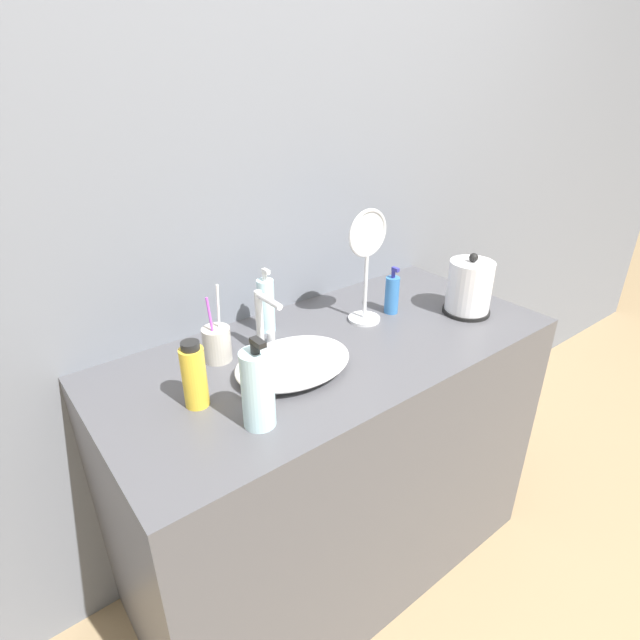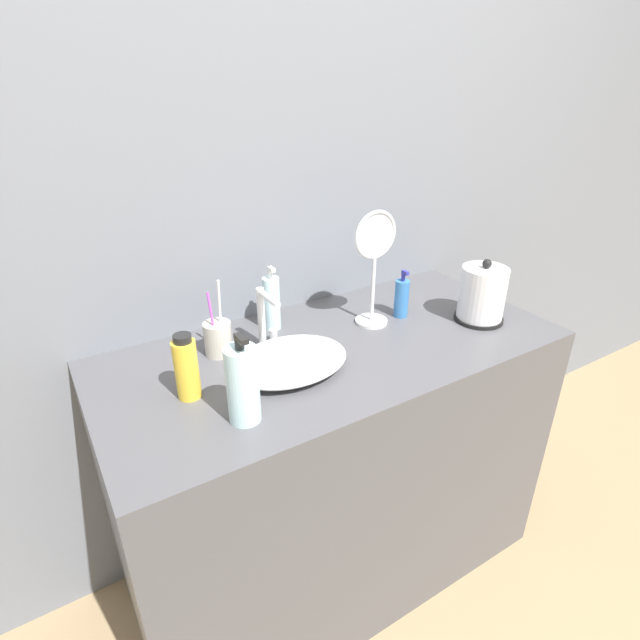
{
  "view_description": "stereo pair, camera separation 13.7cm",
  "coord_description": "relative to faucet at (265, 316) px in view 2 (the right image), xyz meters",
  "views": [
    {
      "loc": [
        -0.81,
        -0.65,
        1.61
      ],
      "look_at": [
        -0.05,
        0.31,
        0.99
      ],
      "focal_mm": 28.0,
      "sensor_mm": 36.0,
      "label": 1
    },
    {
      "loc": [
        -0.7,
        -0.73,
        1.61
      ],
      "look_at": [
        -0.05,
        0.31,
        0.99
      ],
      "focal_mm": 28.0,
      "sensor_mm": 36.0,
      "label": 2
    }
  ],
  "objects": [
    {
      "name": "vanity_mirror",
      "position": [
        0.35,
        -0.04,
        0.11
      ],
      "size": [
        0.15,
        0.1,
        0.36
      ],
      "color": "silver",
      "rests_on": "vanity_counter"
    },
    {
      "name": "hand_cream_bottle",
      "position": [
        -0.19,
        -0.28,
        -0.0
      ],
      "size": [
        0.07,
        0.07,
        0.22
      ],
      "color": "silver",
      "rests_on": "vanity_counter"
    },
    {
      "name": "toothbrush_cup",
      "position": [
        -0.13,
        0.03,
        -0.05
      ],
      "size": [
        0.08,
        0.08,
        0.22
      ],
      "color": "#B7B2A8",
      "rests_on": "vanity_counter"
    },
    {
      "name": "faucet",
      "position": [
        0.0,
        0.0,
        0.0
      ],
      "size": [
        0.06,
        0.12,
        0.18
      ],
      "color": "silver",
      "rests_on": "vanity_counter"
    },
    {
      "name": "sink_basin",
      "position": [
        -0.01,
        -0.15,
        -0.07
      ],
      "size": [
        0.32,
        0.24,
        0.06
      ],
      "color": "white",
      "rests_on": "vanity_counter"
    },
    {
      "name": "mouthwash_bottle",
      "position": [
        -0.27,
        -0.13,
        -0.02
      ],
      "size": [
        0.06,
        0.06,
        0.17
      ],
      "color": "gold",
      "rests_on": "vanity_counter"
    },
    {
      "name": "lotion_bottle",
      "position": [
        0.07,
        0.09,
        -0.01
      ],
      "size": [
        0.05,
        0.05,
        0.2
      ],
      "color": "silver",
      "rests_on": "vanity_counter"
    },
    {
      "name": "electric_kettle",
      "position": [
        0.65,
        -0.2,
        -0.01
      ],
      "size": [
        0.15,
        0.15,
        0.21
      ],
      "color": "black",
      "rests_on": "vanity_counter"
    },
    {
      "name": "vanity_counter",
      "position": [
        0.17,
        -0.11,
        -0.54
      ],
      "size": [
        1.35,
        0.63,
        0.89
      ],
      "color": "#4C4C51",
      "rests_on": "ground_plane"
    },
    {
      "name": "shampoo_bottle",
      "position": [
        0.46,
        -0.05,
        -0.03
      ],
      "size": [
        0.05,
        0.05,
        0.16
      ],
      "color": "#3370B7",
      "rests_on": "vanity_counter"
    },
    {
      "name": "wall_back",
      "position": [
        0.17,
        0.23,
        0.31
      ],
      "size": [
        6.0,
        0.04,
        2.6
      ],
      "color": "slate",
      "rests_on": "ground_plane"
    },
    {
      "name": "ground_plane",
      "position": [
        0.17,
        -0.42,
        -0.99
      ],
      "size": [
        12.0,
        12.0,
        0.0
      ],
      "primitive_type": "plane",
      "color": "#997F5B"
    }
  ]
}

